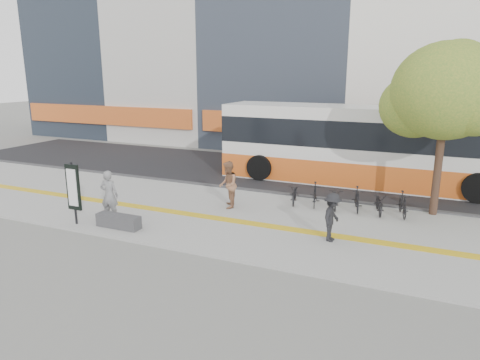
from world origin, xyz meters
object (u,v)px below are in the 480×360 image
at_px(pedestrian_dark, 332,217).
at_px(seated_woman, 109,195).
at_px(signboard, 73,188).
at_px(bus, 365,148).
at_px(pedestrian_tan, 228,185).
at_px(street_tree, 446,93).
at_px(bench, 119,221).

bearing_deg(pedestrian_dark, seated_woman, 103.60).
height_order(signboard, bus, bus).
distance_m(pedestrian_tan, pedestrian_dark, 4.80).
distance_m(bus, pedestrian_dark, 8.01).
bearing_deg(street_tree, signboard, -150.93).
relative_size(signboard, bus, 0.16).
relative_size(bench, street_tree, 0.25).
distance_m(bus, pedestrian_tan, 7.50).
relative_size(street_tree, seated_woman, 3.49).
bearing_deg(street_tree, bus, 130.30).
height_order(signboard, pedestrian_dark, signboard).
xyz_separation_m(street_tree, pedestrian_dark, (-2.89, -4.28, -3.66)).
height_order(bus, seated_woman, bus).
bearing_deg(street_tree, pedestrian_tan, -161.31).
distance_m(signboard, seated_woman, 1.23).
height_order(seated_woman, pedestrian_tan, pedestrian_tan).
distance_m(bench, signboard, 1.94).
height_order(bench, pedestrian_tan, pedestrian_tan).
distance_m(seated_woman, pedestrian_dark, 7.78).
xyz_separation_m(bench, pedestrian_dark, (6.89, 1.74, 0.55)).
bearing_deg(pedestrian_tan, pedestrian_dark, 45.48).
height_order(pedestrian_tan, pedestrian_dark, pedestrian_tan).
height_order(bus, pedestrian_dark, bus).
relative_size(seated_woman, pedestrian_tan, 0.99).
bearing_deg(bench, pedestrian_tan, 55.34).
xyz_separation_m(bus, pedestrian_tan, (-4.21, -6.16, -0.76)).
distance_m(bench, seated_woman, 1.18).
bearing_deg(seated_woman, pedestrian_dark, 177.34).
relative_size(signboard, street_tree, 0.35).
bearing_deg(pedestrian_tan, street_tree, 86.23).
relative_size(street_tree, pedestrian_dark, 4.08).
bearing_deg(signboard, bench, 10.81).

